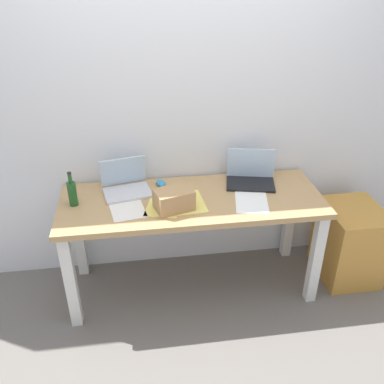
{
  "coord_description": "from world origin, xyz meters",
  "views": [
    {
      "loc": [
        -0.34,
        -2.38,
        2.16
      ],
      "look_at": [
        0.0,
        0.0,
        0.8
      ],
      "focal_mm": 39.0,
      "sensor_mm": 36.0,
      "label": 1
    }
  ],
  "objects": [
    {
      "name": "paper_sheet_front_left",
      "position": [
        -0.43,
        -0.06,
        0.76
      ],
      "size": [
        0.26,
        0.33,
        0.0
      ],
      "primitive_type": "cube",
      "rotation": [
        0.0,
        0.0,
        0.18
      ],
      "color": "white",
      "rests_on": "desk"
    },
    {
      "name": "laptop_right",
      "position": [
        0.44,
        0.16,
        0.81
      ],
      "size": [
        0.37,
        0.28,
        0.23
      ],
      "color": "black",
      "rests_on": "desk"
    },
    {
      "name": "ground_plane",
      "position": [
        0.0,
        0.0,
        0.0
      ],
      "size": [
        8.0,
        8.0,
        0.0
      ],
      "primitive_type": "plane",
      "color": "slate"
    },
    {
      "name": "computer_mouse",
      "position": [
        -0.19,
        0.21,
        0.77
      ],
      "size": [
        0.08,
        0.11,
        0.03
      ],
      "primitive_type": "ellipsoid",
      "rotation": [
        0.0,
        0.0,
        0.25
      ],
      "color": "#338CC6",
      "rests_on": "desk"
    },
    {
      "name": "paper_sheet_center",
      "position": [
        -0.03,
        -0.05,
        0.76
      ],
      "size": [
        0.23,
        0.31,
        0.0
      ],
      "primitive_type": "cube",
      "rotation": [
        0.0,
        0.0,
        0.09
      ],
      "color": "#F4E06B",
      "rests_on": "desk"
    },
    {
      "name": "paper_yellow_folder",
      "position": [
        -0.19,
        -0.06,
        0.76
      ],
      "size": [
        0.28,
        0.34,
        0.0
      ],
      "primitive_type": "cube",
      "rotation": [
        0.0,
        0.0,
        -0.26
      ],
      "color": "#F4E06B",
      "rests_on": "desk"
    },
    {
      "name": "cardboard_box",
      "position": [
        -0.13,
        -0.11,
        0.82
      ],
      "size": [
        0.27,
        0.22,
        0.14
      ],
      "primitive_type": "cube",
      "rotation": [
        0.0,
        0.0,
        0.28
      ],
      "color": "tan",
      "rests_on": "desk"
    },
    {
      "name": "laptop_left",
      "position": [
        -0.43,
        0.16,
        0.8
      ],
      "size": [
        0.35,
        0.3,
        0.22
      ],
      "color": "silver",
      "rests_on": "desk"
    },
    {
      "name": "desk",
      "position": [
        0.0,
        0.0,
        0.64
      ],
      "size": [
        1.76,
        0.65,
        0.75
      ],
      "color": "tan",
      "rests_on": "ground"
    },
    {
      "name": "beer_bottle",
      "position": [
        -0.77,
        0.03,
        0.84
      ],
      "size": [
        0.06,
        0.06,
        0.24
      ],
      "color": "#1E5123",
      "rests_on": "desk"
    },
    {
      "name": "back_wall",
      "position": [
        0.0,
        0.38,
        1.3
      ],
      "size": [
        5.2,
        0.08,
        2.6
      ],
      "primitive_type": "cube",
      "color": "white",
      "rests_on": "ground"
    },
    {
      "name": "filing_cabinet",
      "position": [
        1.19,
        -0.03,
        0.29
      ],
      "size": [
        0.4,
        0.48,
        0.58
      ],
      "primitive_type": "cube",
      "color": "#C68938",
      "rests_on": "ground"
    },
    {
      "name": "paper_sheet_front_right",
      "position": [
        0.38,
        -0.1,
        0.76
      ],
      "size": [
        0.26,
        0.33,
        0.0
      ],
      "primitive_type": "cube",
      "rotation": [
        0.0,
        0.0,
        -0.2
      ],
      "color": "white",
      "rests_on": "desk"
    }
  ]
}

